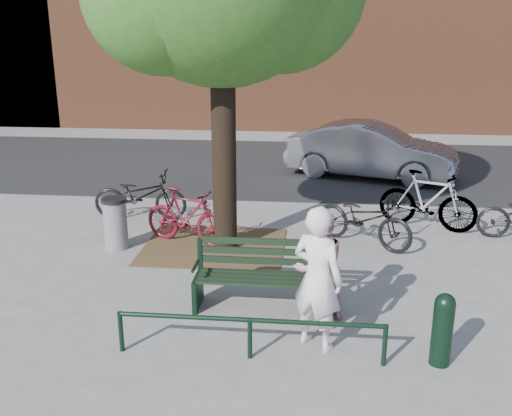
# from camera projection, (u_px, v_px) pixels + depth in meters

# --- Properties ---
(ground) EXTENTS (90.00, 90.00, 0.00)m
(ground) POSITION_uv_depth(u_px,v_px,m) (260.00, 309.00, 7.65)
(ground) COLOR gray
(ground) RESTS_ON ground
(dirt_pit) EXTENTS (2.40, 2.00, 0.02)m
(dirt_pit) POSITION_uv_depth(u_px,v_px,m) (214.00, 246.00, 9.83)
(dirt_pit) COLOR brown
(dirt_pit) RESTS_ON ground
(road) EXTENTS (40.00, 7.00, 0.01)m
(road) POSITION_uv_depth(u_px,v_px,m) (289.00, 165.00, 15.72)
(road) COLOR black
(road) RESTS_ON ground
(park_bench) EXTENTS (1.74, 0.54, 0.97)m
(park_bench) POSITION_uv_depth(u_px,v_px,m) (260.00, 274.00, 7.58)
(park_bench) COLOR black
(park_bench) RESTS_ON ground
(guard_railing) EXTENTS (3.06, 0.06, 0.51)m
(guard_railing) POSITION_uv_depth(u_px,v_px,m) (250.00, 326.00, 6.39)
(guard_railing) COLOR black
(guard_railing) RESTS_ON ground
(person_left) EXTENTS (0.75, 0.68, 1.73)m
(person_left) POSITION_uv_depth(u_px,v_px,m) (317.00, 278.00, 6.51)
(person_left) COLOR silver
(person_left) RESTS_ON ground
(person_right) EXTENTS (0.89, 0.83, 1.45)m
(person_right) POSITION_uv_depth(u_px,v_px,m) (319.00, 267.00, 7.17)
(person_right) COLOR #D08F97
(person_right) RESTS_ON ground
(bollard) EXTENTS (0.23, 0.23, 0.86)m
(bollard) POSITION_uv_depth(u_px,v_px,m) (443.00, 327.00, 6.26)
(bollard) COLOR black
(bollard) RESTS_ON ground
(litter_bin) EXTENTS (0.43, 0.43, 0.88)m
(litter_bin) POSITION_uv_depth(u_px,v_px,m) (115.00, 223.00, 9.67)
(litter_bin) COLOR gray
(litter_bin) RESTS_ON ground
(bicycle_a) EXTENTS (1.85, 0.71, 0.96)m
(bicycle_a) POSITION_uv_depth(u_px,v_px,m) (140.00, 195.00, 11.17)
(bicycle_a) COLOR black
(bicycle_a) RESTS_ON ground
(bicycle_b) EXTENTS (1.72, 1.02, 1.00)m
(bicycle_b) POSITION_uv_depth(u_px,v_px,m) (187.00, 217.00, 9.84)
(bicycle_b) COLOR #520B15
(bicycle_b) RESTS_ON ground
(bicycle_c) EXTENTS (1.89, 1.54, 0.97)m
(bicycle_c) POSITION_uv_depth(u_px,v_px,m) (363.00, 218.00, 9.80)
(bicycle_c) COLOR black
(bicycle_c) RESTS_ON ground
(bicycle_d) EXTENTS (1.88, 1.19, 1.09)m
(bicycle_d) POSITION_uv_depth(u_px,v_px,m) (428.00, 200.00, 10.62)
(bicycle_d) COLOR gray
(bicycle_d) RESTS_ON ground
(parked_car) EXTENTS (4.42, 2.66, 1.38)m
(parked_car) POSITION_uv_depth(u_px,v_px,m) (371.00, 151.00, 14.27)
(parked_car) COLOR gray
(parked_car) RESTS_ON ground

